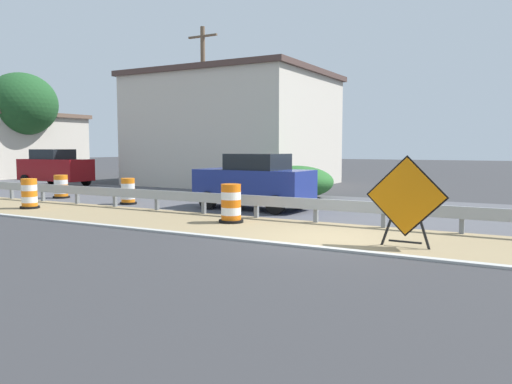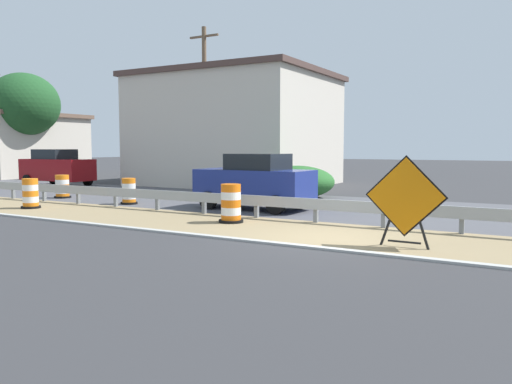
{
  "view_description": "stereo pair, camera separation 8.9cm",
  "coord_description": "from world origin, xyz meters",
  "px_view_note": "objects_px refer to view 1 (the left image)",
  "views": [
    {
      "loc": [
        -11.47,
        -4.49,
        2.2
      ],
      "look_at": [
        1.84,
        3.01,
        0.86
      ],
      "focal_mm": 35.74,
      "sensor_mm": 36.0,
      "label": 1
    },
    {
      "loc": [
        -11.42,
        -4.57,
        2.2
      ],
      "look_at": [
        1.84,
        3.01,
        0.86
      ],
      "focal_mm": 35.74,
      "sensor_mm": 36.0,
      "label": 2
    }
  ],
  "objects_px": {
    "traffic_barrel_nearest": "(231,205)",
    "traffic_barrel_close": "(128,193)",
    "car_trailing_far_lane": "(254,182)",
    "warning_sign_diamond": "(406,199)",
    "traffic_barrel_mid": "(29,195)",
    "car_mid_far_lane": "(55,168)",
    "utility_pole_near": "(203,105)",
    "traffic_barrel_far": "(61,188)"
  },
  "relations": [
    {
      "from": "warning_sign_diamond",
      "to": "car_mid_far_lane",
      "type": "distance_m",
      "value": 23.28
    },
    {
      "from": "traffic_barrel_close",
      "to": "car_trailing_far_lane",
      "type": "xyz_separation_m",
      "value": [
        1.01,
        -5.05,
        0.53
      ]
    },
    {
      "from": "traffic_barrel_far",
      "to": "utility_pole_near",
      "type": "relative_size",
      "value": 0.12
    },
    {
      "from": "traffic_barrel_close",
      "to": "car_trailing_far_lane",
      "type": "relative_size",
      "value": 0.24
    },
    {
      "from": "car_trailing_far_lane",
      "to": "traffic_barrel_nearest",
      "type": "bearing_deg",
      "value": 109.1
    },
    {
      "from": "traffic_barrel_close",
      "to": "traffic_barrel_far",
      "type": "distance_m",
      "value": 4.25
    },
    {
      "from": "car_mid_far_lane",
      "to": "car_trailing_far_lane",
      "type": "bearing_deg",
      "value": -14.95
    },
    {
      "from": "traffic_barrel_mid",
      "to": "car_mid_far_lane",
      "type": "height_order",
      "value": "car_mid_far_lane"
    },
    {
      "from": "traffic_barrel_nearest",
      "to": "traffic_barrel_mid",
      "type": "relative_size",
      "value": 1.05
    },
    {
      "from": "warning_sign_diamond",
      "to": "car_mid_far_lane",
      "type": "height_order",
      "value": "car_mid_far_lane"
    },
    {
      "from": "warning_sign_diamond",
      "to": "traffic_barrel_mid",
      "type": "distance_m",
      "value": 13.53
    },
    {
      "from": "utility_pole_near",
      "to": "warning_sign_diamond",
      "type": "bearing_deg",
      "value": -130.29
    },
    {
      "from": "car_trailing_far_lane",
      "to": "warning_sign_diamond",
      "type": "bearing_deg",
      "value": 146.76
    },
    {
      "from": "car_trailing_far_lane",
      "to": "traffic_barrel_mid",
      "type": "bearing_deg",
      "value": 29.24
    },
    {
      "from": "warning_sign_diamond",
      "to": "car_trailing_far_lane",
      "type": "distance_m",
      "value": 7.69
    },
    {
      "from": "traffic_barrel_nearest",
      "to": "car_mid_far_lane",
      "type": "xyz_separation_m",
      "value": [
        7.15,
        16.38,
        0.53
      ]
    },
    {
      "from": "warning_sign_diamond",
      "to": "car_trailing_far_lane",
      "type": "relative_size",
      "value": 0.49
    },
    {
      "from": "traffic_barrel_mid",
      "to": "car_trailing_far_lane",
      "type": "xyz_separation_m",
      "value": [
        3.77,
        -7.18,
        0.5
      ]
    },
    {
      "from": "traffic_barrel_mid",
      "to": "car_mid_far_lane",
      "type": "bearing_deg",
      "value": 46.45
    },
    {
      "from": "traffic_barrel_nearest",
      "to": "car_mid_far_lane",
      "type": "distance_m",
      "value": 17.88
    },
    {
      "from": "warning_sign_diamond",
      "to": "traffic_barrel_close",
      "type": "distance_m",
      "value": 11.87
    },
    {
      "from": "traffic_barrel_mid",
      "to": "traffic_barrel_close",
      "type": "bearing_deg",
      "value": -37.71
    },
    {
      "from": "traffic_barrel_close",
      "to": "utility_pole_near",
      "type": "xyz_separation_m",
      "value": [
        8.04,
        2.1,
        3.99
      ]
    },
    {
      "from": "car_mid_far_lane",
      "to": "traffic_barrel_close",
      "type": "bearing_deg",
      "value": -26.25
    },
    {
      "from": "traffic_barrel_close",
      "to": "car_trailing_far_lane",
      "type": "distance_m",
      "value": 5.18
    },
    {
      "from": "traffic_barrel_mid",
      "to": "car_mid_far_lane",
      "type": "xyz_separation_m",
      "value": [
        7.8,
        8.21,
        0.56
      ]
    },
    {
      "from": "warning_sign_diamond",
      "to": "car_mid_far_lane",
      "type": "xyz_separation_m",
      "value": [
        8.42,
        21.71,
        -0.03
      ]
    },
    {
      "from": "traffic_barrel_nearest",
      "to": "traffic_barrel_close",
      "type": "xyz_separation_m",
      "value": [
        2.11,
        6.04,
        -0.06
      ]
    },
    {
      "from": "warning_sign_diamond",
      "to": "traffic_barrel_close",
      "type": "relative_size",
      "value": 2.02
    },
    {
      "from": "traffic_barrel_close",
      "to": "utility_pole_near",
      "type": "distance_m",
      "value": 9.22
    },
    {
      "from": "car_mid_far_lane",
      "to": "traffic_barrel_far",
      "type": "bearing_deg",
      "value": -37.7
    },
    {
      "from": "warning_sign_diamond",
      "to": "utility_pole_near",
      "type": "relative_size",
      "value": 0.24
    },
    {
      "from": "traffic_barrel_far",
      "to": "car_trailing_far_lane",
      "type": "distance_m",
      "value": 9.32
    },
    {
      "from": "traffic_barrel_close",
      "to": "utility_pole_near",
      "type": "relative_size",
      "value": 0.12
    },
    {
      "from": "warning_sign_diamond",
      "to": "traffic_barrel_mid",
      "type": "bearing_deg",
      "value": -91.88
    },
    {
      "from": "traffic_barrel_close",
      "to": "car_trailing_far_lane",
      "type": "height_order",
      "value": "car_trailing_far_lane"
    },
    {
      "from": "traffic_barrel_close",
      "to": "car_mid_far_lane",
      "type": "xyz_separation_m",
      "value": [
        5.04,
        10.35,
        0.59
      ]
    },
    {
      "from": "traffic_barrel_close",
      "to": "warning_sign_diamond",
      "type": "bearing_deg",
      "value": -106.54
    },
    {
      "from": "traffic_barrel_far",
      "to": "car_mid_far_lane",
      "type": "height_order",
      "value": "car_mid_far_lane"
    },
    {
      "from": "car_mid_far_lane",
      "to": "car_trailing_far_lane",
      "type": "xyz_separation_m",
      "value": [
        -4.03,
        -15.39,
        -0.05
      ]
    },
    {
      "from": "traffic_barrel_nearest",
      "to": "traffic_barrel_far",
      "type": "bearing_deg",
      "value": 76.45
    },
    {
      "from": "car_mid_far_lane",
      "to": "utility_pole_near",
      "type": "xyz_separation_m",
      "value": [
        3.0,
        -8.25,
        3.41
      ]
    }
  ]
}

